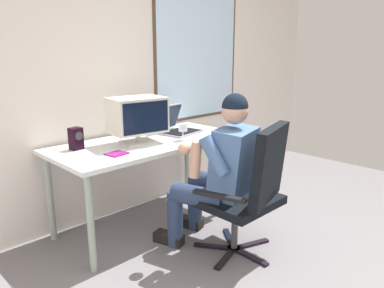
{
  "coord_description": "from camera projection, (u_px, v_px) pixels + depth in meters",
  "views": [
    {
      "loc": [
        -2.1,
        -0.7,
        1.48
      ],
      "look_at": [
        -0.16,
        1.28,
        0.77
      ],
      "focal_mm": 34.38,
      "sensor_mm": 36.0,
      "label": 1
    }
  ],
  "objects": [
    {
      "name": "wall_rear",
      "position": [
        144.0,
        67.0,
        3.44
      ],
      "size": [
        5.39,
        0.08,
        2.63
      ],
      "color": "silver",
      "rests_on": "ground"
    },
    {
      "name": "desk",
      "position": [
        149.0,
        149.0,
        3.09
      ],
      "size": [
        1.62,
        0.75,
        0.74
      ],
      "color": "gray",
      "rests_on": "ground"
    },
    {
      "name": "office_chair",
      "position": [
        251.0,
        186.0,
        2.61
      ],
      "size": [
        0.71,
        0.63,
        0.99
      ],
      "color": "black",
      "rests_on": "ground"
    },
    {
      "name": "person_seated",
      "position": [
        218.0,
        169.0,
        2.72
      ],
      "size": [
        0.64,
        0.8,
        1.19
      ],
      "color": "navy",
      "rests_on": "ground"
    },
    {
      "name": "crt_monitor",
      "position": [
        137.0,
        116.0,
        2.94
      ],
      "size": [
        0.47,
        0.36,
        0.37
      ],
      "color": "beige",
      "rests_on": "desk"
    },
    {
      "name": "laptop",
      "position": [
        174.0,
        125.0,
        3.38
      ],
      "size": [
        0.41,
        0.4,
        0.25
      ],
      "color": "#97879A",
      "rests_on": "desk"
    },
    {
      "name": "wine_glass",
      "position": [
        183.0,
        128.0,
        3.06
      ],
      "size": [
        0.08,
        0.08,
        0.14
      ],
      "color": "silver",
      "rests_on": "desk"
    },
    {
      "name": "desk_speaker",
      "position": [
        76.0,
        139.0,
        2.79
      ],
      "size": [
        0.1,
        0.09,
        0.17
      ],
      "color": "black",
      "rests_on": "desk"
    },
    {
      "name": "cd_case",
      "position": [
        117.0,
        154.0,
        2.67
      ],
      "size": [
        0.16,
        0.14,
        0.01
      ],
      "color": "#8A1274",
      "rests_on": "desk"
    }
  ]
}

